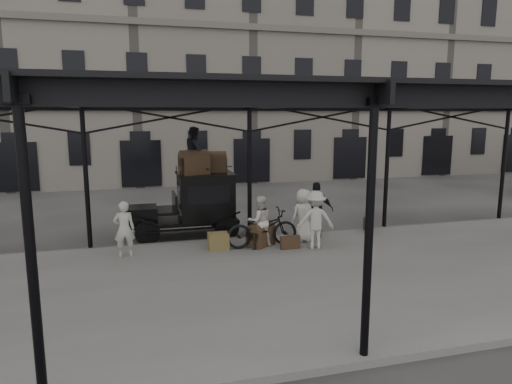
{
  "coord_description": "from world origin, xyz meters",
  "views": [
    {
      "loc": [
        -3.63,
        -12.21,
        4.18
      ],
      "look_at": [
        0.11,
        1.6,
        1.7
      ],
      "focal_mm": 32.0,
      "sensor_mm": 36.0,
      "label": 1
    }
  ],
  "objects_px": {
    "taxi": "(196,202)",
    "steamer_trunk_platform": "(261,236)",
    "porter_official": "(317,210)",
    "steamer_trunk_roof_near": "(194,164)",
    "bicycle": "(262,228)",
    "porter_left": "(124,229)"
  },
  "relations": [
    {
      "from": "porter_official",
      "to": "bicycle",
      "type": "distance_m",
      "value": 2.12
    },
    {
      "from": "taxi",
      "to": "steamer_trunk_platform",
      "type": "height_order",
      "value": "taxi"
    },
    {
      "from": "porter_official",
      "to": "taxi",
      "type": "bearing_deg",
      "value": -7.76
    },
    {
      "from": "taxi",
      "to": "porter_official",
      "type": "relative_size",
      "value": 1.99
    },
    {
      "from": "porter_left",
      "to": "taxi",
      "type": "bearing_deg",
      "value": -138.59
    },
    {
      "from": "bicycle",
      "to": "steamer_trunk_roof_near",
      "type": "xyz_separation_m",
      "value": [
        -1.75,
        2.06,
        1.78
      ]
    },
    {
      "from": "porter_left",
      "to": "bicycle",
      "type": "bearing_deg",
      "value": 176.8
    },
    {
      "from": "porter_left",
      "to": "steamer_trunk_roof_near",
      "type": "distance_m",
      "value": 3.39
    },
    {
      "from": "bicycle",
      "to": "steamer_trunk_roof_near",
      "type": "bearing_deg",
      "value": 37.83
    },
    {
      "from": "steamer_trunk_roof_near",
      "to": "porter_official",
      "type": "bearing_deg",
      "value": -38.18
    },
    {
      "from": "porter_official",
      "to": "bicycle",
      "type": "bearing_deg",
      "value": 33.32
    },
    {
      "from": "porter_left",
      "to": "porter_official",
      "type": "distance_m",
      "value": 6.06
    },
    {
      "from": "taxi",
      "to": "steamer_trunk_platform",
      "type": "bearing_deg",
      "value": -52.8
    },
    {
      "from": "taxi",
      "to": "porter_left",
      "type": "relative_size",
      "value": 2.28
    },
    {
      "from": "porter_left",
      "to": "bicycle",
      "type": "xyz_separation_m",
      "value": [
        4.02,
        -0.09,
        -0.22
      ]
    },
    {
      "from": "steamer_trunk_roof_near",
      "to": "steamer_trunk_platform",
      "type": "height_order",
      "value": "steamer_trunk_roof_near"
    },
    {
      "from": "bicycle",
      "to": "steamer_trunk_platform",
      "type": "height_order",
      "value": "bicycle"
    },
    {
      "from": "bicycle",
      "to": "porter_official",
      "type": "bearing_deg",
      "value": -76.74
    },
    {
      "from": "taxi",
      "to": "steamer_trunk_platform",
      "type": "relative_size",
      "value": 4.38
    },
    {
      "from": "steamer_trunk_roof_near",
      "to": "bicycle",
      "type": "bearing_deg",
      "value": -66.2
    },
    {
      "from": "porter_left",
      "to": "steamer_trunk_platform",
      "type": "distance_m",
      "value": 4.05
    },
    {
      "from": "porter_official",
      "to": "steamer_trunk_platform",
      "type": "relative_size",
      "value": 2.2
    }
  ]
}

